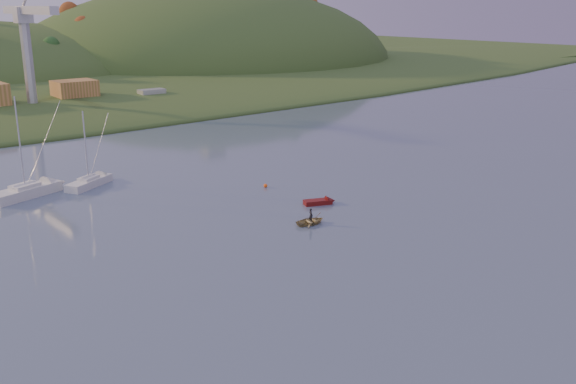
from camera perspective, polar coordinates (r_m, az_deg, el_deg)
ground at (r=52.89m, az=22.77°, el=-10.83°), size 500.00×500.00×0.00m
hill_right at (r=256.92m, az=-6.99°, el=11.09°), size 150.00×130.00×60.00m
wharf at (r=151.94m, az=-20.84°, el=7.03°), size 42.00×16.00×2.40m
shed_east at (r=156.08m, az=-18.42°, el=8.67°), size 9.00×7.00×4.00m
dock_crane at (r=146.12m, az=-22.14°, el=12.89°), size 3.20×28.00×20.30m
sailboat_near at (r=88.03m, az=-17.29°, el=0.88°), size 7.34×5.39×9.99m
sailboat_far at (r=85.86m, az=-22.31°, el=0.09°), size 9.40×5.41×12.50m
canoe at (r=69.86m, az=2.04°, el=-2.60°), size 3.60×2.77×0.69m
paddler at (r=69.72m, az=2.04°, el=-2.27°), size 0.43×0.60×1.54m
red_tender at (r=77.04m, az=3.18°, el=-0.85°), size 4.11×2.70×1.33m
work_vessel at (r=157.69m, az=-11.99°, el=8.08°), size 14.37×5.30×3.68m
buoy_0 at (r=83.80m, az=-2.02°, el=0.57°), size 0.50×0.50×0.50m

